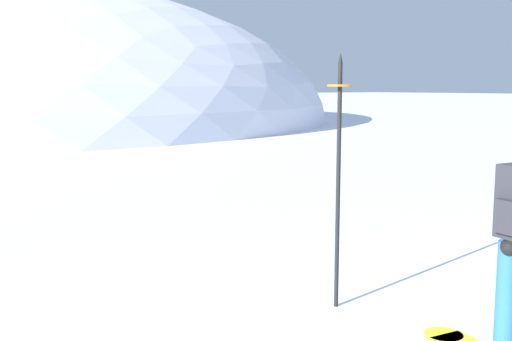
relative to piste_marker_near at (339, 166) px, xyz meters
The scene contains 1 object.
piste_marker_near is the anchor object (origin of this frame).
Camera 1 is at (-3.38, -1.29, 1.83)m, focal length 43.25 mm.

